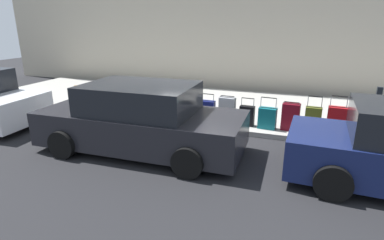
% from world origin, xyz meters
% --- Properties ---
extents(ground_plane, '(40.00, 40.00, 0.00)m').
position_xyz_m(ground_plane, '(0.00, 0.00, 0.00)').
color(ground_plane, black).
extents(sidewalk_curb, '(18.00, 5.00, 0.14)m').
position_xyz_m(sidewalk_curb, '(0.00, -2.50, 0.07)').
color(sidewalk_curb, '#9E9B93').
rests_on(sidewalk_curb, ground_plane).
extents(suitcase_red_0, '(0.45, 0.27, 1.06)m').
position_xyz_m(suitcase_red_0, '(-3.81, -0.41, 0.52)').
color(suitcase_red_0, red).
rests_on(suitcase_red_0, sidewalk_curb).
extents(suitcase_olive_1, '(0.40, 0.23, 0.99)m').
position_xyz_m(suitcase_olive_1, '(-3.27, -0.47, 0.49)').
color(suitcase_olive_1, '#59601E').
rests_on(suitcase_olive_1, sidewalk_curb).
extents(suitcase_maroon_2, '(0.47, 0.29, 0.78)m').
position_xyz_m(suitcase_maroon_2, '(-2.71, -0.51, 0.50)').
color(suitcase_maroon_2, maroon).
rests_on(suitcase_maroon_2, sidewalk_curb).
extents(suitcase_teal_3, '(0.49, 0.30, 0.87)m').
position_xyz_m(suitcase_teal_3, '(-2.12, -0.44, 0.43)').
color(suitcase_teal_3, '#0F606B').
rests_on(suitcase_teal_3, sidewalk_curb).
extents(suitcase_black_4, '(0.41, 0.23, 0.80)m').
position_xyz_m(suitcase_black_4, '(-1.56, -0.52, 0.42)').
color(suitcase_black_4, black).
rests_on(suitcase_black_4, sidewalk_curb).
extents(suitcase_silver_5, '(0.46, 0.27, 0.83)m').
position_xyz_m(suitcase_silver_5, '(-1.00, -0.45, 0.53)').
color(suitcase_silver_5, '#9EA0A8').
rests_on(suitcase_silver_5, sidewalk_curb).
extents(suitcase_navy_6, '(0.41, 0.23, 0.86)m').
position_xyz_m(suitcase_navy_6, '(-0.45, -0.40, 0.46)').
color(suitcase_navy_6, navy).
rests_on(suitcase_navy_6, sidewalk_curb).
extents(suitcase_red_7, '(0.42, 0.21, 0.60)m').
position_xyz_m(suitcase_red_7, '(0.09, -0.43, 0.41)').
color(suitcase_red_7, red).
rests_on(suitcase_red_7, sidewalk_curb).
extents(suitcase_olive_8, '(0.43, 0.22, 0.67)m').
position_xyz_m(suitcase_olive_8, '(0.63, -0.48, 0.45)').
color(suitcase_olive_8, '#59601E').
rests_on(suitcase_olive_8, sidewalk_curb).
extents(suitcase_maroon_9, '(0.48, 0.26, 0.85)m').
position_xyz_m(suitcase_maroon_9, '(1.21, -0.54, 0.43)').
color(suitcase_maroon_9, maroon).
rests_on(suitcase_maroon_9, sidewalk_curb).
extents(suitcase_teal_10, '(0.47, 0.24, 0.72)m').
position_xyz_m(suitcase_teal_10, '(1.80, -0.44, 0.47)').
color(suitcase_teal_10, '#0F606B').
rests_on(suitcase_teal_10, sidewalk_curb).
extents(suitcase_black_11, '(0.36, 0.24, 0.89)m').
position_xyz_m(suitcase_black_11, '(2.34, -0.41, 0.45)').
color(suitcase_black_11, black).
rests_on(suitcase_black_11, sidewalk_curb).
extents(fire_hydrant, '(0.39, 0.21, 0.75)m').
position_xyz_m(fire_hydrant, '(3.27, -0.46, 0.53)').
color(fire_hydrant, '#99999E').
rests_on(fire_hydrant, sidewalk_curb).
extents(bollard_post, '(0.12, 0.12, 0.80)m').
position_xyz_m(bollard_post, '(4.02, -0.31, 0.54)').
color(bollard_post, brown).
rests_on(bollard_post, sidewalk_curb).
extents(parking_meter, '(0.12, 0.09, 1.27)m').
position_xyz_m(parking_meter, '(-4.71, -0.71, 0.97)').
color(parking_meter, slate).
rests_on(parking_meter, sidewalk_curb).
extents(parked_car_charcoal_1, '(4.78, 2.20, 1.59)m').
position_xyz_m(parked_car_charcoal_1, '(0.52, 1.74, 0.75)').
color(parked_car_charcoal_1, black).
rests_on(parked_car_charcoal_1, ground_plane).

